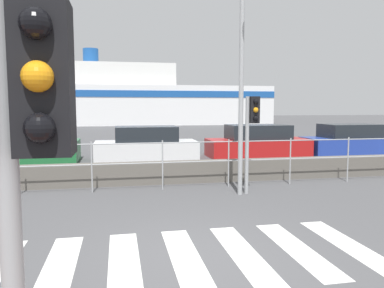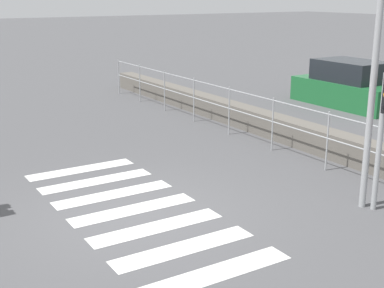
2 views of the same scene
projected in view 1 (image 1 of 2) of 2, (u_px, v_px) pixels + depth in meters
The scene contains 12 objects.
ground_plane at pixel (199, 256), 5.64m from camera, with size 160.00×160.00×0.00m, color #4C4C4F.
crosswalk at pixel (185, 257), 5.60m from camera, with size 5.85×2.40×0.01m.
seawall at pixel (159, 173), 10.98m from camera, with size 24.72×0.55×0.62m.
harbor_fence at pixel (163, 158), 10.07m from camera, with size 22.29×0.04×1.34m.
traffic_light_near at pixel (5, 137), 1.65m from camera, with size 0.58×0.41×2.72m.
traffic_light_far at pixel (252, 123), 9.53m from camera, with size 0.34×0.32×2.50m.
streetlamp at pixel (245, 43), 8.96m from camera, with size 0.32×1.34×6.02m.
ferry_boat at pixel (120, 99), 45.78m from camera, with size 35.17×7.69×9.06m.
parked_car_green at pixel (27, 146), 14.95m from camera, with size 3.98×1.86×1.58m.
parked_car_white at pixel (146, 145), 15.87m from camera, with size 4.29×1.74×1.40m.
parked_car_red at pixel (258, 143), 16.84m from camera, with size 4.53×1.78×1.42m.
parked_car_blue at pixel (350, 141), 17.73m from camera, with size 4.36×1.89×1.41m.
Camera 1 is at (-1.16, -5.32, 2.26)m, focal length 35.00 mm.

